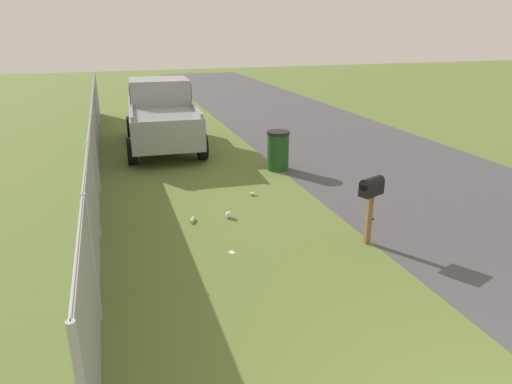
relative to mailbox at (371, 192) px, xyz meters
name	(u,v)px	position (x,y,z in m)	size (l,w,h in m)	color
road_asphalt	(456,197)	(1.40, -3.14, -0.98)	(60.00, 6.07, 0.01)	#47474C
mailbox	(371,192)	(0.00, 0.00, 0.00)	(0.35, 0.50, 1.24)	brown
pickup_truck	(162,112)	(8.13, 2.58, 0.12)	(4.99, 2.43, 2.09)	#93999E
trash_bin	(278,150)	(4.66, -0.04, -0.45)	(0.61, 0.61, 1.05)	#1E4C1E
fence_section	(95,139)	(5.64, 4.56, -0.02)	(18.41, 0.07, 1.79)	#9EA3A8
litter_bottle_far_scatter	(193,220)	(1.90, 2.80, -0.95)	(0.07, 0.07, 0.22)	#B2D8BF
litter_wrapper_by_mailbox	(232,252)	(0.40, 2.40, -0.98)	(0.12, 0.08, 0.01)	silver
litter_bag_near_hydrant	(229,215)	(1.85, 2.07, -0.91)	(0.14, 0.14, 0.14)	silver
litter_wrapper_midfield_a	(371,219)	(0.91, -0.66, -0.98)	(0.12, 0.08, 0.01)	silver
litter_cup_midfield_b	(252,194)	(2.95, 1.22, -0.94)	(0.08, 0.08, 0.10)	white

